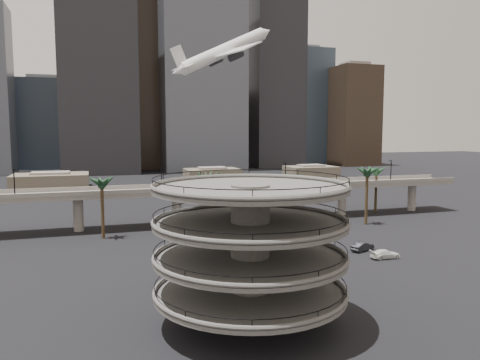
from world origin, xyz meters
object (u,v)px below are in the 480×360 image
object	(u,v)px
parking_ramp	(250,241)
car_b	(363,246)
overpass	(222,192)
car_c	(385,254)
car_a	(261,269)
airborne_jet	(224,51)

from	to	relation	value
parking_ramp	car_b	size ratio (longest dim) A/B	4.38
overpass	car_c	size ratio (longest dim) A/B	24.30
parking_ramp	car_a	world-z (taller)	parking_ramp
car_c	car_a	bearing A→B (deg)	95.25
parking_ramp	car_c	bearing A→B (deg)	31.14
airborne_jet	car_c	world-z (taller)	airborne_jet
car_a	airborne_jet	bearing A→B (deg)	7.43
parking_ramp	car_b	bearing A→B (deg)	38.96
airborne_jet	car_b	world-z (taller)	airborne_jet
car_c	car_b	bearing A→B (deg)	10.39
airborne_jet	car_b	bearing A→B (deg)	-92.18
car_a	car_b	bearing A→B (deg)	-54.21
overpass	car_b	bearing A→B (deg)	-62.75
airborne_jet	car_b	size ratio (longest dim) A/B	6.41
airborne_jet	car_c	size ratio (longest dim) A/B	6.06
overpass	car_a	size ratio (longest dim) A/B	26.63
airborne_jet	car_c	distance (m)	73.61
parking_ramp	car_c	size ratio (longest dim) A/B	4.15
airborne_jet	car_a	size ratio (longest dim) A/B	6.65
car_b	overpass	bearing A→B (deg)	5.63
car_a	car_c	distance (m)	23.76
car_a	car_c	size ratio (longest dim) A/B	0.91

